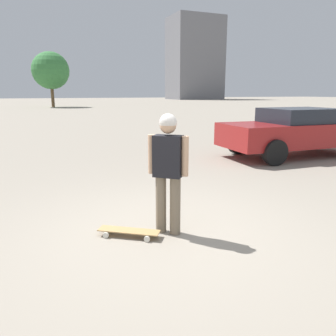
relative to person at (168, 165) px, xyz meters
name	(u,v)px	position (x,y,z in m)	size (l,w,h in m)	color
ground_plane	(168,232)	(0.00, 0.00, -0.93)	(220.00, 220.00, 0.00)	gray
person	(168,165)	(0.00, 0.00, 0.00)	(0.43, 0.39, 1.59)	#7A6B56
skateboard	(129,231)	(0.52, -0.08, -0.86)	(0.78, 0.61, 0.09)	tan
car_parked_near	(296,131)	(-5.51, -3.62, -0.18)	(4.44, 2.05, 1.39)	maroon
building_block_distant	(195,59)	(-39.49, -77.91, 9.55)	(13.04, 10.04, 20.95)	slate
tree_distant	(51,71)	(-0.94, -41.19, 3.56)	(4.58, 4.58, 6.80)	brown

